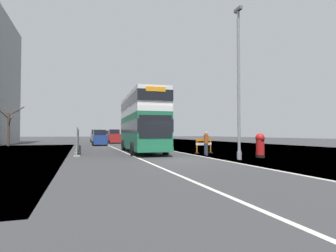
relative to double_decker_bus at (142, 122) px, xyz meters
The scene contains 12 objects.
ground 8.13m from the double_decker_bus, 79.99° to the right, with size 140.00×280.00×0.10m.
double_decker_bus is the anchor object (origin of this frame).
lamppost_foreground 9.41m from the double_decker_bus, 62.17° to the right, with size 0.29×0.70×9.44m.
red_pillar_postbox 9.92m from the double_decker_bus, 48.73° to the right, with size 0.61×0.61×1.62m.
roadworks_barrier 5.59m from the double_decker_bus, 30.79° to the right, with size 1.57×0.72×1.18m.
construction_site_fence 7.84m from the double_decker_bus, 132.79° to the left, with size 0.44×17.20×2.08m.
car_oncoming_near 15.23m from the double_decker_bus, 99.64° to the left, with size 1.94×3.81×2.11m.
car_receding_mid 22.82m from the double_decker_bus, 89.33° to the left, with size 1.91×4.59×2.28m.
car_receding_far 29.20m from the double_decker_bus, 94.38° to the left, with size 2.06×4.58×2.33m.
car_far_side 37.59m from the double_decker_bus, 88.65° to the left, with size 2.10×4.22×2.22m.
bare_tree_far_verge_near 21.74m from the double_decker_bus, 129.62° to the left, with size 3.23×2.55×5.20m.
pedestrian_at_kerb 6.18m from the double_decker_bus, 49.57° to the right, with size 0.34×0.34×1.75m.
Camera 1 is at (-5.72, -14.78, 1.59)m, focal length 28.62 mm.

